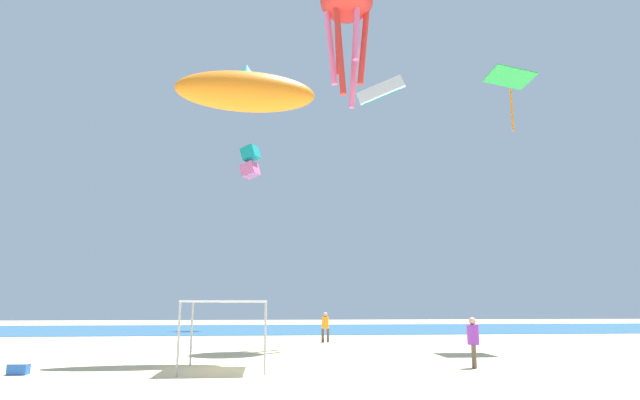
{
  "coord_description": "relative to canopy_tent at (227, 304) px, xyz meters",
  "views": [
    {
      "loc": [
        -2.15,
        -19.41,
        2.1
      ],
      "look_at": [
        0.92,
        12.36,
        8.25
      ],
      "focal_mm": 30.36,
      "sensor_mm": 36.0,
      "label": 1
    }
  ],
  "objects": [
    {
      "name": "ground",
      "position": [
        3.47,
        1.03,
        -2.14
      ],
      "size": [
        110.0,
        110.0,
        0.1
      ],
      "primitive_type": "cube",
      "color": "beige"
    },
    {
      "name": "ocean_strip",
      "position": [
        3.47,
        29.0,
        -2.08
      ],
      "size": [
        110.0,
        19.46,
        0.03
      ],
      "primitive_type": "cube",
      "color": "#28608C",
      "rests_on": "ground"
    },
    {
      "name": "canopy_tent",
      "position": [
        0.0,
        0.0,
        0.0
      ],
      "size": [
        2.65,
        2.93,
        2.21
      ],
      "color": "#B2B2B7",
      "rests_on": "ground"
    },
    {
      "name": "person_near_tent",
      "position": [
        4.61,
        12.53,
        -1.12
      ],
      "size": [
        0.44,
        0.39,
        1.65
      ],
      "rotation": [
        0.0,
        0.0,
        6.19
      ],
      "color": "brown",
      "rests_on": "ground"
    },
    {
      "name": "person_leftmost",
      "position": [
        8.26,
        -0.22,
        -1.12
      ],
      "size": [
        0.39,
        0.42,
        1.66
      ],
      "rotation": [
        0.0,
        0.0,
        4.31
      ],
      "color": "brown",
      "rests_on": "ground"
    },
    {
      "name": "cooler_box",
      "position": [
        -6.12,
        -0.6,
        -1.92
      ],
      "size": [
        0.57,
        0.37,
        0.35
      ],
      "color": "blue",
      "rests_on": "ground"
    },
    {
      "name": "kite_parafoil_white",
      "position": [
        9.43,
        18.81,
        15.59
      ],
      "size": [
        3.52,
        1.57,
        2.25
      ],
      "rotation": [
        0.0,
        0.0,
        2.84
      ],
      "color": "white"
    },
    {
      "name": "kite_diamond_green",
      "position": [
        13.94,
        7.45,
        11.67
      ],
      "size": [
        2.23,
        2.27,
        3.21
      ],
      "rotation": [
        0.0,
        0.0,
        4.68
      ],
      "color": "green"
    },
    {
      "name": "kite_inflatable_orange",
      "position": [
        0.27,
        3.41,
        8.86
      ],
      "size": [
        6.01,
        2.25,
        2.13
      ],
      "rotation": [
        0.0,
        0.0,
        0.08
      ],
      "color": "orange"
    },
    {
      "name": "kite_box_teal",
      "position": [
        -0.37,
        28.05,
        12.32
      ],
      "size": [
        1.92,
        1.8,
        2.95
      ],
      "rotation": [
        0.0,
        0.0,
        1.1
      ],
      "color": "teal"
    },
    {
      "name": "kite_octopus_red",
      "position": [
        5.56,
        9.62,
        16.68
      ],
      "size": [
        4.03,
        4.03,
        7.16
      ],
      "rotation": [
        0.0,
        0.0,
        2.01
      ],
      "color": "red"
    }
  ]
}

